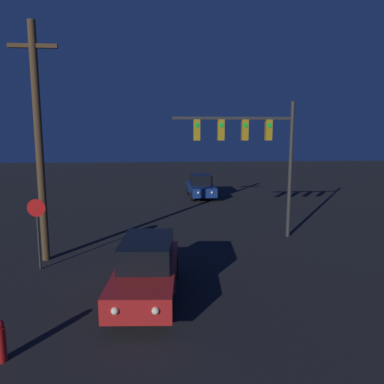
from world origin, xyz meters
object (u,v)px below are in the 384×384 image
stop_sign (37,222)px  fire_hydrant (0,341)px  car_near (147,268)px  traffic_signal_mast (254,143)px  utility_pole (39,141)px  car_far (201,186)px

stop_sign → fire_hydrant: bearing=-80.7°
car_near → traffic_signal_mast: bearing=-123.6°
car_near → fire_hydrant: bearing=49.5°
traffic_signal_mast → utility_pole: (-8.48, -2.39, 0.16)m
car_near → traffic_signal_mast: (4.54, 5.87, 3.44)m
car_far → stop_sign: bearing=61.9°
car_far → utility_pole: utility_pole is taller
traffic_signal_mast → stop_sign: traffic_signal_mast is taller
traffic_signal_mast → utility_pole: 8.81m
stop_sign → utility_pole: 2.93m
car_far → traffic_signal_mast: traffic_signal_mast is taller
car_far → stop_sign: (-7.17, -14.28, 0.86)m
traffic_signal_mast → fire_hydrant: 12.22m
car_far → stop_sign: stop_sign is taller
car_near → stop_sign: bearing=-28.7°
car_near → fire_hydrant: (-2.95, -2.99, -0.40)m
car_near → car_far: size_ratio=1.01×
stop_sign → utility_pole: size_ratio=0.29×
car_far → fire_hydrant: bearing=70.9°
stop_sign → traffic_signal_mast: bearing=22.1°
car_near → utility_pole: 6.37m
car_far → fire_hydrant: car_far is taller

